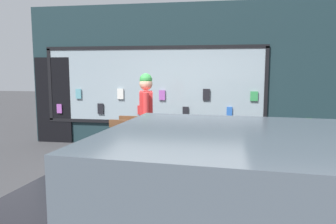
# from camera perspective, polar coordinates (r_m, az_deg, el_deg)

# --- Properties ---
(ground_plane) EXTENTS (40.00, 40.00, 0.00)m
(ground_plane) POSITION_cam_1_polar(r_m,az_deg,el_deg) (5.57, 0.42, -11.50)
(ground_plane) COLOR #38383A
(shopfront_facade) EXTENTS (7.58, 0.29, 3.31)m
(shopfront_facade) POSITION_cam_1_polar(r_m,az_deg,el_deg) (7.66, 2.53, 6.08)
(shopfront_facade) COLOR #192D33
(shopfront_facade) RESTS_ON ground_plane
(display_table_main) EXTENTS (2.51, 0.70, 0.87)m
(display_table_main) POSITION_cam_1_polar(r_m,az_deg,el_deg) (6.17, 1.57, -2.94)
(display_table_main) COLOR brown
(display_table_main) RESTS_ON ground_plane
(person_browsing) EXTENTS (0.32, 0.67, 1.74)m
(person_browsing) POSITION_cam_1_polar(r_m,az_deg,el_deg) (5.68, -3.82, -0.47)
(person_browsing) COLOR #2D334C
(person_browsing) RESTS_ON ground_plane
(small_dog) EXTENTS (0.22, 0.54, 0.36)m
(small_dog) POSITION_cam_1_polar(r_m,az_deg,el_deg) (5.75, -7.78, -8.45)
(small_dog) COLOR white
(small_dog) RESTS_ON ground_plane
(sandwich_board_sign) EXTENTS (0.66, 0.87, 0.92)m
(sandwich_board_sign) POSITION_cam_1_polar(r_m,az_deg,el_deg) (6.32, 22.25, -5.33)
(sandwich_board_sign) COLOR #193F19
(sandwich_board_sign) RESTS_ON ground_plane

